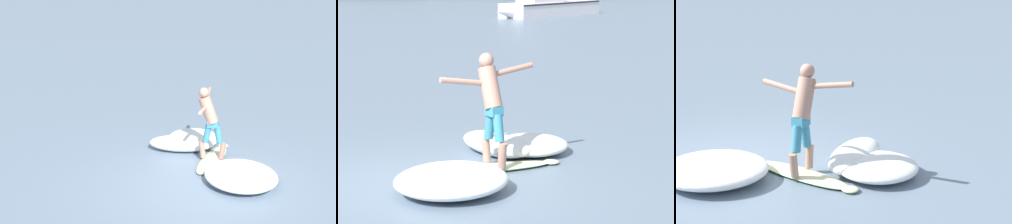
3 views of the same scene
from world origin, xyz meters
The scene contains 6 objects.
ground_plane centered at (0.00, 0.00, 0.00)m, with size 200.00×200.00×0.00m, color slate.
surfboard centered at (1.32, 0.48, 0.04)m, with size 2.11×0.80×0.21m.
surfer centered at (1.25, 0.56, 1.11)m, with size 1.58×0.84×1.75m.
wave_foam_at_tail centered at (2.08, 1.41, 0.15)m, with size 1.72×1.73×0.31m.
wave_foam_at_nose centered at (1.50, 1.44, 0.19)m, with size 1.37×1.78×0.38m.
wave_foam_beside centered at (0.46, -0.65, 0.19)m, with size 2.32×2.34×0.37m.
Camera 3 is at (7.98, -4.75, 3.49)m, focal length 60.00 mm.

